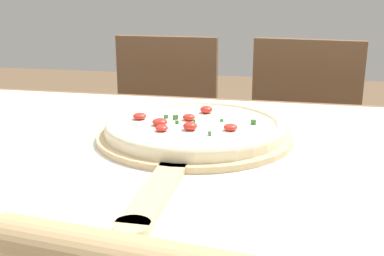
{
  "coord_description": "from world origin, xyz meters",
  "views": [
    {
      "loc": [
        0.22,
        -0.79,
        1.05
      ],
      "look_at": [
        0.03,
        0.08,
        0.79
      ],
      "focal_mm": 45.0,
      "sensor_mm": 36.0,
      "label": 1
    }
  ],
  "objects_px": {
    "chair_left": "(161,141)",
    "chair_right": "(300,150)",
    "pizza": "(195,126)",
    "pizza_peel": "(193,139)"
  },
  "relations": [
    {
      "from": "chair_left",
      "to": "chair_right",
      "type": "relative_size",
      "value": 1.0
    },
    {
      "from": "chair_left",
      "to": "pizza",
      "type": "bearing_deg",
      "value": -68.78
    },
    {
      "from": "pizza",
      "to": "chair_left",
      "type": "bearing_deg",
      "value": 110.65
    },
    {
      "from": "pizza",
      "to": "chair_right",
      "type": "height_order",
      "value": "chair_right"
    },
    {
      "from": "pizza",
      "to": "chair_left",
      "type": "height_order",
      "value": "chair_left"
    },
    {
      "from": "chair_right",
      "to": "pizza",
      "type": "bearing_deg",
      "value": -101.49
    },
    {
      "from": "pizza_peel",
      "to": "chair_right",
      "type": "relative_size",
      "value": 0.7
    },
    {
      "from": "pizza_peel",
      "to": "pizza",
      "type": "bearing_deg",
      "value": 90.89
    },
    {
      "from": "pizza_peel",
      "to": "pizza",
      "type": "xyz_separation_m",
      "value": [
        -0.0,
        0.02,
        0.02
      ]
    },
    {
      "from": "pizza_peel",
      "to": "chair_right",
      "type": "xyz_separation_m",
      "value": [
        0.23,
        0.75,
        -0.26
      ]
    }
  ]
}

